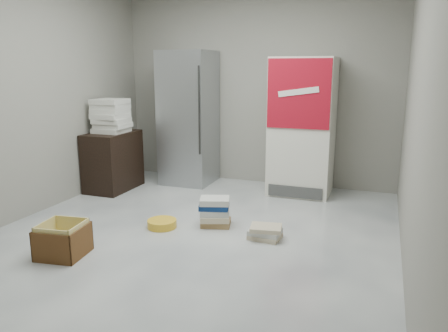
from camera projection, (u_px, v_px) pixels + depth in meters
ground at (183, 242)px, 4.27m from camera, size 5.00×5.00×0.00m
room_shell at (179, 53)px, 3.88m from camera, size 4.04×5.04×2.82m
steel_fridge at (189, 118)px, 6.32m from camera, size 0.70×0.72×1.90m
coke_cooler at (302, 127)px, 5.76m from camera, size 0.80×0.73×1.80m
wood_shelf at (113, 161)px, 6.05m from camera, size 0.50×0.80×0.80m
supply_box_stack at (111, 116)px, 5.90m from camera, size 0.44×0.44×0.45m
phonebook_stack_main at (215, 212)px, 4.68m from camera, size 0.38×0.34×0.31m
phonebook_stack_side at (265, 232)px, 4.34m from camera, size 0.34×0.28×0.14m
cardboard_box at (63, 242)px, 3.94m from camera, size 0.44×0.44×0.31m
bucket_lid at (162, 224)px, 4.65m from camera, size 0.35×0.35×0.08m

